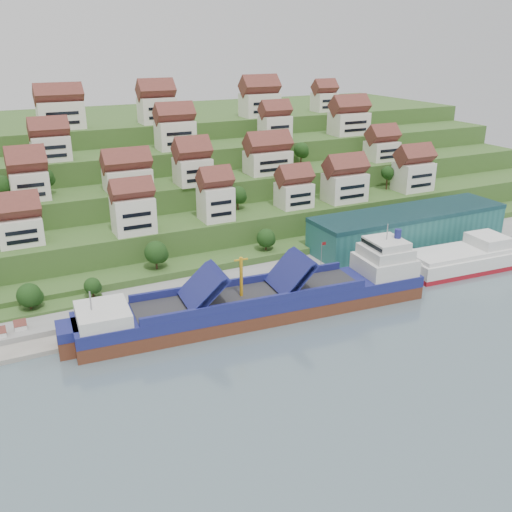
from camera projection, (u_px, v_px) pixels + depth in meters
ground at (277, 309)px, 131.10m from camera, size 300.00×300.00×0.00m
quay at (317, 268)px, 151.52m from camera, size 180.00×14.00×2.20m
pebble_beach at (1, 339)px, 116.98m from camera, size 45.00×20.00×1.00m
hillside at (147, 173)px, 213.87m from camera, size 260.00×128.00×31.00m
hillside_village at (180, 156)px, 173.06m from camera, size 155.81×62.05×28.62m
hillside_trees at (156, 212)px, 153.10m from camera, size 143.17×62.59×28.74m
warehouse at (408, 227)px, 164.22m from camera, size 60.00×15.00×10.00m
flagpole at (322, 255)px, 144.47m from camera, size 1.28×0.16×8.00m
cargo_ship at (268, 301)px, 127.28m from camera, size 80.11×18.20×17.63m
second_ship at (464, 259)px, 152.72m from camera, size 33.02×13.97×9.38m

